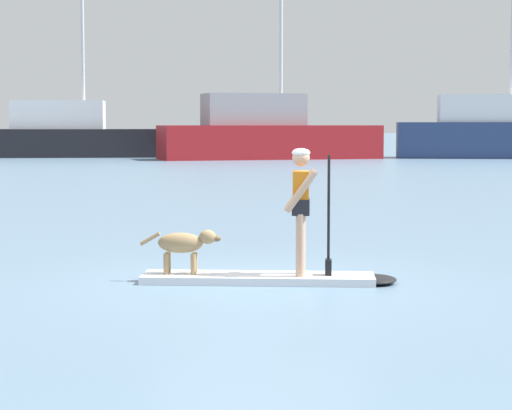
{
  "coord_description": "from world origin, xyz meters",
  "views": [
    {
      "loc": [
        -0.34,
        -12.15,
        2.0
      ],
      "look_at": [
        0.0,
        1.0,
        0.9
      ],
      "focal_mm": 67.93,
      "sensor_mm": 36.0,
      "label": 1
    }
  ],
  "objects": [
    {
      "name": "ground_plane",
      "position": [
        0.0,
        0.0,
        0.0
      ],
      "size": [
        400.0,
        400.0,
        0.0
      ],
      "primitive_type": "plane",
      "color": "slate"
    },
    {
      "name": "paddleboard",
      "position": [
        0.22,
        -0.02,
        0.05
      ],
      "size": [
        3.27,
        0.93,
        0.1
      ],
      "color": "silver",
      "rests_on": "ground_plane"
    },
    {
      "name": "person_paddler",
      "position": [
        0.55,
        -0.05,
        1.02
      ],
      "size": [
        0.62,
        0.5,
        1.6
      ],
      "color": "tan",
      "rests_on": "paddleboard"
    },
    {
      "name": "dog",
      "position": [
        -0.94,
        0.08,
        0.48
      ],
      "size": [
        1.04,
        0.27,
        0.56
      ],
      "color": "#997A51",
      "rests_on": "paddleboard"
    },
    {
      "name": "moored_boat_starboard",
      "position": [
        -10.12,
        46.97,
        1.3
      ],
      "size": [
        12.38,
        4.04,
        10.56
      ],
      "color": "black",
      "rests_on": "ground_plane"
    },
    {
      "name": "moored_boat_far_starboard",
      "position": [
        1.66,
        43.46,
        1.43
      ],
      "size": [
        13.09,
        6.4,
        11.28
      ],
      "color": "maroon",
      "rests_on": "ground_plane"
    },
    {
      "name": "moored_boat_center",
      "position": [
        15.33,
        44.63,
        1.44
      ],
      "size": [
        12.35,
        5.0,
        9.57
      ],
      "color": "navy",
      "rests_on": "ground_plane"
    }
  ]
}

